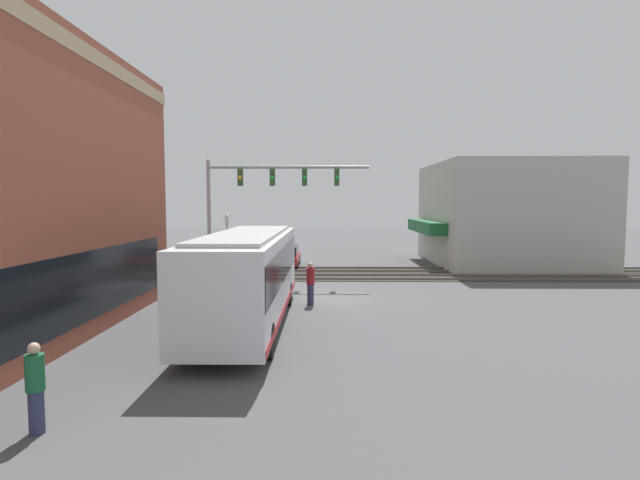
{
  "coord_description": "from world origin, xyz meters",
  "views": [
    {
      "loc": [
        -22.1,
        0.05,
        4.33
      ],
      "look_at": [
        3.59,
        0.38,
        2.36
      ],
      "focal_mm": 28.0,
      "sensor_mm": 36.0,
      "label": 1
    }
  ],
  "objects_px": {
    "pedestrian_near_bus": "(311,283)",
    "pedestrian_by_lamp": "(35,387)",
    "city_bus": "(248,274)",
    "crossing_signal": "(227,241)",
    "parked_car_red": "(285,257)"
  },
  "relations": [
    {
      "from": "city_bus",
      "to": "parked_car_red",
      "type": "distance_m",
      "value": 16.05
    },
    {
      "from": "pedestrian_by_lamp",
      "to": "parked_car_red",
      "type": "bearing_deg",
      "value": -6.29
    },
    {
      "from": "crossing_signal",
      "to": "pedestrian_near_bus",
      "type": "bearing_deg",
      "value": -138.68
    },
    {
      "from": "crossing_signal",
      "to": "parked_car_red",
      "type": "height_order",
      "value": "crossing_signal"
    },
    {
      "from": "crossing_signal",
      "to": "pedestrian_by_lamp",
      "type": "distance_m",
      "value": 16.95
    },
    {
      "from": "city_bus",
      "to": "pedestrian_by_lamp",
      "type": "distance_m",
      "value": 8.71
    },
    {
      "from": "crossing_signal",
      "to": "parked_car_red",
      "type": "distance_m",
      "value": 7.92
    },
    {
      "from": "city_bus",
      "to": "pedestrian_by_lamp",
      "type": "bearing_deg",
      "value": 162.04
    },
    {
      "from": "city_bus",
      "to": "pedestrian_near_bus",
      "type": "xyz_separation_m",
      "value": [
        3.49,
        -2.09,
        -0.88
      ]
    },
    {
      "from": "city_bus",
      "to": "pedestrian_near_bus",
      "type": "relative_size",
      "value": 6.15
    },
    {
      "from": "city_bus",
      "to": "pedestrian_by_lamp",
      "type": "xyz_separation_m",
      "value": [
        -8.24,
        2.67,
        -0.92
      ]
    },
    {
      "from": "pedestrian_near_bus",
      "to": "pedestrian_by_lamp",
      "type": "distance_m",
      "value": 12.66
    },
    {
      "from": "city_bus",
      "to": "parked_car_red",
      "type": "relative_size",
      "value": 2.49
    },
    {
      "from": "pedestrian_near_bus",
      "to": "pedestrian_by_lamp",
      "type": "relative_size",
      "value": 1.04
    },
    {
      "from": "crossing_signal",
      "to": "pedestrian_by_lamp",
      "type": "xyz_separation_m",
      "value": [
        -16.89,
        0.22,
        -1.41
      ]
    }
  ]
}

